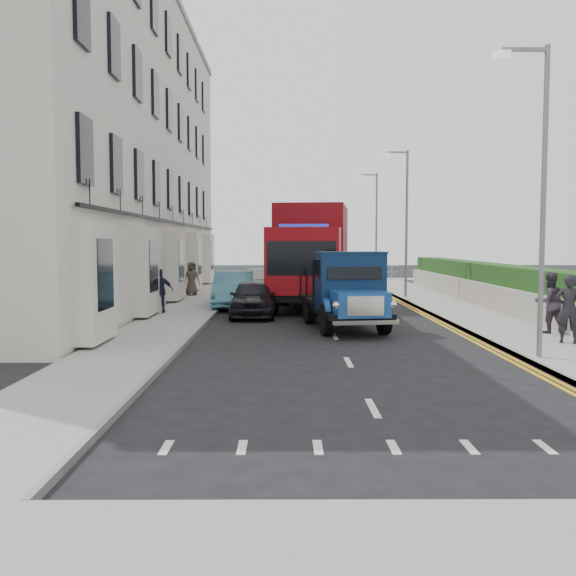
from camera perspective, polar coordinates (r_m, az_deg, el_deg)
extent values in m
plane|color=black|center=(16.56, 4.72, -5.33)|extent=(120.00, 120.00, 0.00)
cube|color=gray|center=(25.69, -8.71, -1.87)|extent=(2.40, 38.00, 0.12)
cube|color=gray|center=(26.29, 14.58, -1.82)|extent=(2.60, 38.00, 0.12)
cube|color=gray|center=(45.37, 1.54, 0.74)|extent=(30.00, 2.50, 0.12)
plane|color=slate|center=(76.33, 0.80, 2.05)|extent=(120.00, 120.00, 0.00)
cube|color=beige|center=(30.67, -15.88, 11.98)|extent=(6.00, 30.00, 14.00)
cube|color=black|center=(29.69, -9.86, 5.75)|extent=(0.12, 28.00, 0.10)
cube|color=#B2AD9E|center=(26.61, 17.30, -0.74)|extent=(0.30, 28.00, 1.00)
cube|color=#183D13|center=(26.80, 18.75, 0.12)|extent=(1.20, 28.00, 1.70)
cube|color=#59B2A5|center=(44.52, 1.57, 1.99)|extent=(13.00, 0.08, 0.06)
cube|color=#59B2A5|center=(44.54, 1.57, 1.44)|extent=(13.00, 0.06, 0.05)
cylinder|color=slate|center=(15.40, 21.74, 6.76)|extent=(0.12, 0.12, 7.00)
cube|color=slate|center=(15.77, 20.30, 19.27)|extent=(1.00, 0.08, 0.08)
cube|color=beige|center=(15.58, 18.47, 19.05)|extent=(0.35, 0.18, 0.18)
cylinder|color=slate|center=(30.82, 10.49, 5.50)|extent=(0.12, 0.12, 7.00)
cube|color=slate|center=(31.01, 9.65, 11.81)|extent=(1.00, 0.08, 0.08)
cube|color=beige|center=(30.91, 8.72, 11.62)|extent=(0.35, 0.18, 0.18)
cylinder|color=slate|center=(40.69, 7.86, 5.17)|extent=(0.12, 0.12, 7.00)
cube|color=slate|center=(40.83, 7.20, 9.95)|extent=(1.00, 0.08, 0.08)
cube|color=beige|center=(40.75, 6.49, 9.80)|extent=(0.35, 0.18, 0.18)
cylinder|color=black|center=(18.60, 3.41, -2.81)|extent=(0.39, 0.97, 0.94)
cylinder|color=black|center=(19.03, 8.52, -2.69)|extent=(0.39, 0.97, 0.94)
cylinder|color=black|center=(21.29, 1.88, -1.94)|extent=(0.39, 0.97, 0.94)
cylinder|color=black|center=(21.66, 6.39, -1.85)|extent=(0.39, 0.97, 0.94)
cube|color=black|center=(20.11, 5.02, -1.91)|extent=(2.52, 4.94, 0.18)
cube|color=#1B4993|center=(18.32, 6.35, -1.39)|extent=(1.69, 1.48, 0.71)
cube|color=silver|center=(17.69, 6.90, -1.59)|extent=(1.03, 0.23, 0.54)
cube|color=#0C2142|center=(19.37, 5.51, 0.57)|extent=(2.11, 1.45, 1.72)
cube|color=black|center=(21.23, 4.28, -0.97)|extent=(2.44, 3.02, 0.12)
cylinder|color=black|center=(24.15, -1.36, -0.87)|extent=(0.51, 1.27, 1.23)
cylinder|color=black|center=(23.92, 4.23, -0.93)|extent=(0.51, 1.27, 1.23)
cylinder|color=black|center=(27.58, -0.31, -0.26)|extent=(0.51, 1.27, 1.23)
cylinder|color=black|center=(27.38, 4.59, -0.30)|extent=(0.51, 1.27, 1.23)
cylinder|color=black|center=(30.02, 0.29, 0.10)|extent=(0.51, 1.27, 1.23)
cylinder|color=black|center=(29.84, 4.79, 0.06)|extent=(0.51, 1.27, 1.23)
cube|color=black|center=(26.88, 2.03, 0.11)|extent=(3.55, 8.11, 0.28)
cube|color=maroon|center=(23.92, 1.43, 2.44)|extent=(2.94, 2.45, 2.47)
cube|color=black|center=(22.89, 1.18, 2.65)|extent=(2.46, 0.40, 1.23)
cube|color=maroon|center=(28.04, 2.26, 3.83)|extent=(3.52, 6.14, 3.36)
imported|color=black|center=(23.39, -3.13, -0.89)|extent=(1.65, 4.00, 1.36)
imported|color=#559BB6|center=(26.58, -4.85, -0.15)|extent=(1.77, 4.61, 1.50)
imported|color=#B8B8BD|center=(30.83, -2.44, 0.40)|extent=(2.35, 5.13, 1.45)
imported|color=black|center=(37.37, -0.29, 1.02)|extent=(3.91, 5.58, 1.41)
imported|color=#AAABAF|center=(36.91, 3.43, 1.11)|extent=(3.28, 5.03, 1.59)
imported|color=black|center=(17.92, 23.67, -1.71)|extent=(0.75, 0.61, 1.76)
imported|color=#3A323E|center=(19.71, 22.20, -1.21)|extent=(0.92, 0.76, 1.74)
imported|color=black|center=(23.91, -11.28, -0.24)|extent=(1.00, 0.53, 1.62)
imported|color=#42392F|center=(31.69, -8.56, 0.85)|extent=(0.96, 0.87, 1.64)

